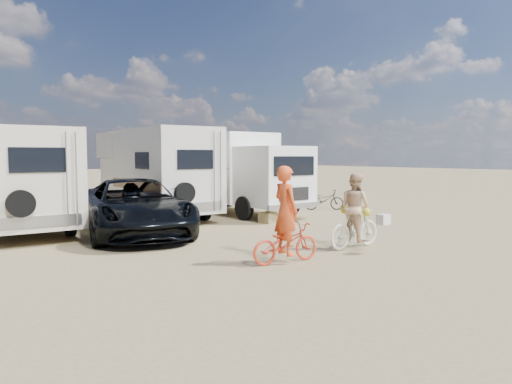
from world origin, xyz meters
TOP-DOWN VIEW (x-y plane):
  - ground at (0.00, 0.00)m, footprint 140.00×140.00m
  - rv_main at (0.34, 7.34)m, footprint 2.76×6.97m
  - rv_left at (-4.53, 6.85)m, footprint 2.76×7.25m
  - box_truck at (3.40, 6.47)m, footprint 2.46×7.06m
  - dark_suv at (-2.06, 3.75)m, footprint 4.01×6.26m
  - bike_man at (-1.05, -1.67)m, footprint 1.67×0.73m
  - bike_woman at (1.40, -1.46)m, footprint 1.68×0.48m
  - rider_man at (-1.05, -1.67)m, footprint 0.52×0.73m
  - rider_woman at (1.40, -1.46)m, footprint 0.63×0.81m
  - bike_parked at (6.83, 4.89)m, footprint 1.65×1.41m
  - cooler at (-0.57, 3.45)m, footprint 0.69×0.59m
  - crate at (2.50, 3.29)m, footprint 0.55×0.55m

SIDE VIEW (x-z plane):
  - ground at x=0.00m, z-range 0.00..0.00m
  - crate at x=2.50m, z-range 0.00..0.38m
  - cooler at x=-0.57m, z-range 0.00..0.47m
  - bike_man at x=-1.05m, z-range 0.00..0.85m
  - bike_parked at x=6.83m, z-range 0.00..0.85m
  - bike_woman at x=1.40m, z-range 0.00..1.01m
  - dark_suv at x=-2.06m, z-range 0.00..1.61m
  - rider_woman at x=1.40m, z-range 0.00..1.67m
  - rider_man at x=-1.05m, z-range 0.00..1.89m
  - rv_left at x=-4.53m, z-range 0.00..3.01m
  - box_truck at x=3.40m, z-range 0.00..3.14m
  - rv_main at x=0.34m, z-range 0.00..3.20m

